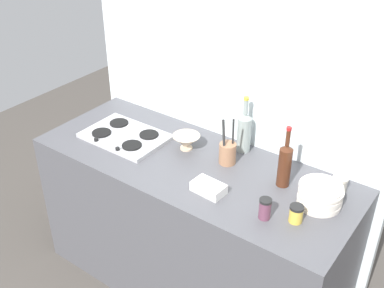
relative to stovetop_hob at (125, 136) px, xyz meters
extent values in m
plane|color=#47423D|center=(0.47, 0.02, -0.91)|extent=(6.00, 6.00, 0.00)
cube|color=#4C4C51|center=(0.47, 0.02, -0.46)|extent=(1.80, 0.70, 0.90)
cube|color=silver|center=(0.47, 0.40, 0.23)|extent=(1.90, 0.06, 2.30)
cube|color=#B2B2B7|center=(0.00, 0.00, 0.00)|extent=(0.48, 0.33, 0.02)
cylinder|color=black|center=(-0.12, -0.07, 0.01)|extent=(0.11, 0.11, 0.01)
cylinder|color=black|center=(0.12, -0.07, 0.01)|extent=(0.11, 0.11, 0.01)
cylinder|color=black|center=(-0.12, 0.07, 0.01)|extent=(0.11, 0.11, 0.01)
cylinder|color=black|center=(0.12, 0.07, 0.01)|extent=(0.11, 0.11, 0.01)
cylinder|color=black|center=(-0.08, -0.15, 0.02)|extent=(0.02, 0.02, 0.02)
cylinder|color=black|center=(0.08, -0.15, 0.02)|extent=(0.02, 0.02, 0.02)
cylinder|color=silver|center=(1.17, 0.08, -0.01)|extent=(0.21, 0.21, 0.01)
cylinder|color=silver|center=(1.17, 0.09, 0.01)|extent=(0.21, 0.21, 0.01)
cylinder|color=silver|center=(1.17, 0.08, 0.02)|extent=(0.21, 0.21, 0.01)
cylinder|color=silver|center=(1.17, 0.09, 0.03)|extent=(0.21, 0.21, 0.01)
cylinder|color=silver|center=(1.17, 0.08, 0.05)|extent=(0.21, 0.21, 0.01)
cylinder|color=silver|center=(1.17, 0.09, 0.06)|extent=(0.21, 0.21, 0.01)
cylinder|color=silver|center=(1.17, 0.08, 0.07)|extent=(0.21, 0.21, 0.01)
cylinder|color=silver|center=(1.17, 0.09, 0.09)|extent=(0.21, 0.21, 0.01)
cylinder|color=#472314|center=(0.96, 0.13, 0.09)|extent=(0.07, 0.07, 0.21)
cone|color=#472314|center=(0.96, 0.13, 0.21)|extent=(0.07, 0.07, 0.02)
cylinder|color=#472314|center=(0.96, 0.13, 0.26)|extent=(0.02, 0.02, 0.08)
cylinder|color=#B21E1E|center=(0.96, 0.13, 0.31)|extent=(0.03, 0.03, 0.02)
cylinder|color=gray|center=(0.63, 0.29, 0.09)|extent=(0.08, 0.08, 0.20)
cone|color=gray|center=(0.63, 0.29, 0.20)|extent=(0.08, 0.08, 0.03)
cylinder|color=gray|center=(0.63, 0.29, 0.26)|extent=(0.03, 0.03, 0.08)
cylinder|color=gold|center=(0.63, 0.29, 0.31)|extent=(0.03, 0.03, 0.02)
cylinder|color=beige|center=(0.36, 0.12, -0.01)|extent=(0.07, 0.07, 0.01)
cone|color=beige|center=(0.36, 0.12, 0.03)|extent=(0.16, 0.16, 0.08)
cube|color=white|center=(0.69, -0.14, 0.01)|extent=(0.17, 0.11, 0.05)
cylinder|color=#996B4C|center=(0.62, 0.13, 0.04)|extent=(0.09, 0.09, 0.12)
cylinder|color=#262626|center=(0.61, 0.11, 0.14)|extent=(0.05, 0.04, 0.21)
cylinder|color=#262626|center=(0.64, 0.15, 0.15)|extent=(0.03, 0.04, 0.23)
cylinder|color=#9E998C|center=(1.20, 0.25, 0.02)|extent=(0.07, 0.07, 0.07)
cylinder|color=beige|center=(1.20, 0.25, 0.06)|extent=(0.08, 0.08, 0.01)
cylinder|color=gold|center=(1.13, -0.09, 0.02)|extent=(0.06, 0.06, 0.07)
cylinder|color=black|center=(1.13, -0.09, 0.06)|extent=(0.07, 0.07, 0.01)
cylinder|color=#66384C|center=(1.01, -0.15, 0.03)|extent=(0.06, 0.06, 0.09)
cylinder|color=black|center=(1.01, -0.15, 0.08)|extent=(0.06, 0.06, 0.01)
camera|label=1|loc=(1.73, -1.71, 1.41)|focal=44.59mm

